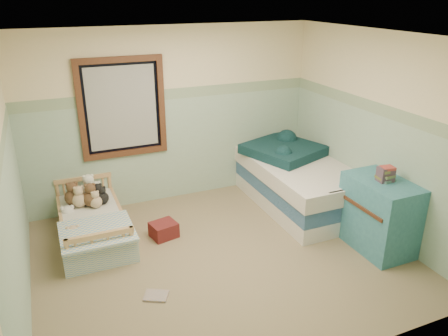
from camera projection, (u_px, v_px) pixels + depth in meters
name	position (u px, v px, depth m)	size (l,w,h in m)	color
floor	(221.00, 257.00, 5.18)	(4.20, 3.60, 0.02)	brown
ceiling	(221.00, 36.00, 4.22)	(4.20, 3.60, 0.02)	silver
wall_back	(172.00, 116.00, 6.23)	(4.20, 0.04, 2.50)	beige
wall_front	(317.00, 239.00, 3.17)	(4.20, 0.04, 2.50)	beige
wall_left	(6.00, 190.00, 3.94)	(0.04, 3.60, 2.50)	beige
wall_right	(376.00, 134.00, 5.46)	(0.04, 3.60, 2.50)	beige
wainscot_mint	(174.00, 150.00, 6.41)	(4.20, 0.01, 1.50)	#90AC91
border_strip	(172.00, 94.00, 6.10)	(4.20, 0.01, 0.15)	#547759
window_frame	(122.00, 108.00, 5.87)	(1.16, 0.06, 1.36)	#3E2014
window_blinds	(122.00, 108.00, 5.88)	(0.92, 0.01, 1.12)	beige
toddler_bed_frame	(94.00, 230.00, 5.55)	(0.76, 1.52, 0.20)	tan
toddler_mattress	(92.00, 219.00, 5.49)	(0.70, 1.46, 0.12)	silver
patchwork_quilt	(97.00, 231.00, 5.06)	(0.83, 0.76, 0.03)	#6598C9
plush_bed_brown	(74.00, 194.00, 5.81)	(0.18, 0.18, 0.18)	brown
plush_bed_white	(89.00, 190.00, 5.87)	(0.23, 0.23, 0.23)	silver
plush_bed_tan	(80.00, 200.00, 5.63)	(0.20, 0.20, 0.20)	tan
plush_bed_dark	(98.00, 197.00, 5.72)	(0.19, 0.19, 0.19)	black
plush_floor_cream	(69.00, 224.00, 5.63)	(0.26, 0.26, 0.26)	silver
plush_floor_tan	(75.00, 244.00, 5.20)	(0.25, 0.25, 0.25)	tan
twin_bed_frame	(295.00, 195.00, 6.46)	(1.10, 2.19, 0.22)	white
twin_boxspring	(295.00, 182.00, 6.38)	(1.10, 2.19, 0.22)	navy
twin_mattress	(296.00, 168.00, 6.30)	(1.14, 2.24, 0.22)	silver
teal_blanket	(283.00, 150.00, 6.47)	(0.93, 0.99, 0.14)	black
dresser	(379.00, 214.00, 5.22)	(0.55, 0.88, 0.88)	#2B667A
book_stack	(386.00, 174.00, 5.01)	(0.17, 0.13, 0.17)	brown
red_pillow	(164.00, 230.00, 5.56)	(0.31, 0.27, 0.19)	#A22A29
floor_book	(156.00, 296.00, 4.49)	(0.24, 0.18, 0.02)	gold
extra_plush_0	(91.00, 198.00, 5.65)	(0.22, 0.22, 0.22)	brown
extra_plush_1	(98.00, 197.00, 5.72)	(0.18, 0.18, 0.18)	black
extra_plush_2	(73.00, 197.00, 5.68)	(0.22, 0.22, 0.22)	brown
extra_plush_3	(97.00, 195.00, 5.76)	(0.20, 0.20, 0.20)	silver
extra_plush_4	(102.00, 198.00, 5.72)	(0.17, 0.17, 0.17)	black
extra_plush_5	(96.00, 202.00, 5.62)	(0.16, 0.16, 0.16)	tan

